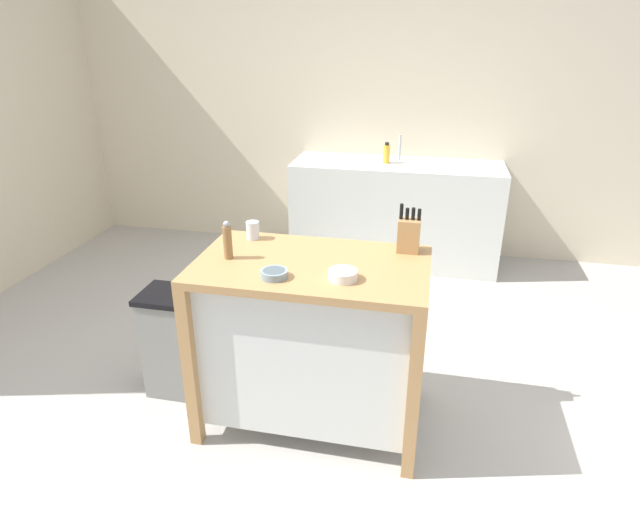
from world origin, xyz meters
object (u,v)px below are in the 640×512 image
(bowl_ceramic_wide, at_px, (275,274))
(drinking_cup, at_px, (253,230))
(knife_block, at_px, (409,235))
(sink_faucet, at_px, (400,147))
(pepper_grinder, at_px, (228,241))
(bowl_ceramic_small, at_px, (343,275))
(kitchen_island, at_px, (312,335))
(trash_bin, at_px, (178,342))
(bottle_spray_cleaner, at_px, (386,154))

(bowl_ceramic_wide, bearing_deg, drinking_cup, 119.77)
(knife_block, relative_size, bowl_ceramic_wide, 1.98)
(drinking_cup, relative_size, sink_faucet, 0.44)
(knife_block, height_order, pepper_grinder, knife_block)
(knife_block, height_order, drinking_cup, knife_block)
(bowl_ceramic_small, xyz_separation_m, pepper_grinder, (-0.59, 0.12, 0.07))
(bowl_ceramic_small, relative_size, pepper_grinder, 0.69)
(bowl_ceramic_wide, xyz_separation_m, sink_faucet, (0.37, 2.58, 0.06))
(kitchen_island, relative_size, trash_bin, 1.80)
(trash_bin, bearing_deg, bowl_ceramic_wide, -22.25)
(sink_faucet, bearing_deg, drinking_cup, -106.13)
(knife_block, bearing_deg, drinking_cup, 179.85)
(pepper_grinder, bearing_deg, drinking_cup, 83.25)
(drinking_cup, relative_size, bottle_spray_cleaner, 0.54)
(kitchen_island, bearing_deg, sink_faucet, 84.19)
(bowl_ceramic_wide, height_order, bottle_spray_cleaner, bottle_spray_cleaner)
(bottle_spray_cleaner, bearing_deg, pepper_grinder, -103.69)
(trash_bin, height_order, sink_faucet, sink_faucet)
(knife_block, distance_m, pepper_grinder, 0.90)
(bottle_spray_cleaner, bearing_deg, trash_bin, -113.76)
(drinking_cup, bearing_deg, sink_faucet, 73.87)
(pepper_grinder, distance_m, sink_faucet, 2.51)
(sink_faucet, bearing_deg, bottle_spray_cleaner, -124.11)
(knife_block, distance_m, bottle_spray_cleaner, 2.02)
(knife_block, bearing_deg, pepper_grinder, -162.32)
(sink_faucet, bearing_deg, kitchen_island, -95.81)
(kitchen_island, height_order, bottle_spray_cleaner, bottle_spray_cleaner)
(knife_block, xyz_separation_m, bowl_ceramic_wide, (-0.57, -0.44, -0.07))
(pepper_grinder, bearing_deg, bowl_ceramic_small, -11.49)
(bowl_ceramic_wide, xyz_separation_m, trash_bin, (-0.68, 0.28, -0.63))
(knife_block, height_order, trash_bin, knife_block)
(kitchen_island, relative_size, bottle_spray_cleaner, 6.40)
(drinking_cup, distance_m, pepper_grinder, 0.28)
(bowl_ceramic_wide, relative_size, drinking_cup, 1.30)
(bowl_ceramic_small, height_order, sink_faucet, sink_faucet)
(kitchen_island, bearing_deg, bowl_ceramic_wide, -122.68)
(bowl_ceramic_small, height_order, drinking_cup, drinking_cup)
(kitchen_island, bearing_deg, trash_bin, 174.20)
(drinking_cup, xyz_separation_m, pepper_grinder, (-0.03, -0.28, 0.04))
(pepper_grinder, distance_m, bottle_spray_cleaner, 2.34)
(kitchen_island, height_order, drinking_cup, drinking_cup)
(kitchen_island, height_order, knife_block, knife_block)
(bowl_ceramic_wide, bearing_deg, sink_faucet, 81.87)
(bottle_spray_cleaner, bearing_deg, bowl_ceramic_wide, -96.32)
(bowl_ceramic_wide, height_order, trash_bin, bowl_ceramic_wide)
(kitchen_island, distance_m, trash_bin, 0.84)
(pepper_grinder, xyz_separation_m, bottle_spray_cleaner, (0.55, 2.27, -0.04))
(bowl_ceramic_small, height_order, trash_bin, bowl_ceramic_small)
(pepper_grinder, bearing_deg, sink_faucet, 74.90)
(drinking_cup, bearing_deg, bowl_ceramic_wide, -60.23)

